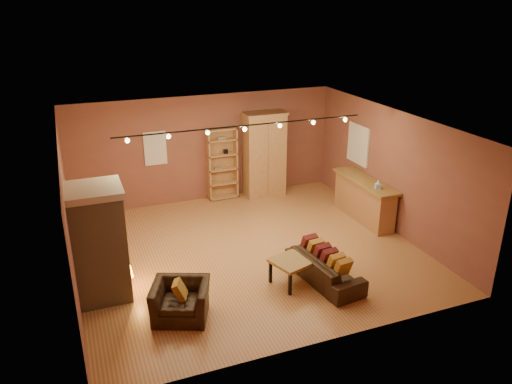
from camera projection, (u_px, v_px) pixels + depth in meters
name	position (u px, v px, depth m)	size (l,w,h in m)	color
floor	(249.00, 251.00, 10.74)	(7.00, 7.00, 0.00)	#A16839
ceiling	(248.00, 124.00, 9.71)	(7.00, 7.00, 0.00)	brown
back_wall	(205.00, 148.00, 13.04)	(7.00, 0.02, 2.80)	brown
left_wall	(68.00, 216.00, 9.04)	(0.02, 6.50, 2.80)	brown
right_wall	(392.00, 170.00, 11.41)	(0.02, 6.50, 2.80)	brown
fireplace	(99.00, 243.00, 8.80)	(1.01, 0.98, 2.12)	tan
back_window	(155.00, 148.00, 12.53)	(0.56, 0.04, 0.86)	white
bookcase	(222.00, 163.00, 13.24)	(0.79, 0.31, 1.94)	tan
armoire	(264.00, 154.00, 13.40)	(1.13, 0.64, 2.30)	tan
bar_counter	(364.00, 199.00, 12.12)	(0.57, 2.11, 1.01)	#B38052
tissue_box	(378.00, 185.00, 11.38)	(0.14, 0.14, 0.21)	#96C4F0
right_window	(358.00, 144.00, 12.52)	(0.05, 0.90, 1.00)	white
loveseat	(325.00, 263.00, 9.51)	(0.73, 1.82, 0.75)	black
armchair	(180.00, 295.00, 8.42)	(1.11, 0.93, 0.83)	black
coffee_table	(291.00, 264.00, 9.39)	(0.83, 0.83, 0.50)	olive
track_rail	(245.00, 127.00, 9.93)	(5.20, 0.09, 0.13)	black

